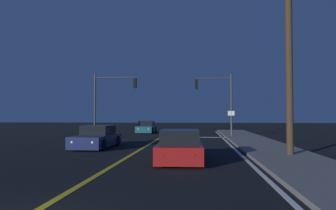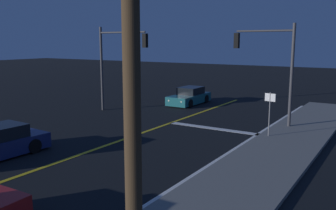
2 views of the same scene
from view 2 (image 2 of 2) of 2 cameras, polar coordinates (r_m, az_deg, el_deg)
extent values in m
cube|color=gold|center=(14.39, -24.49, -10.86)|extent=(0.20, 43.58, 0.01)
cube|color=white|center=(20.98, 7.12, -3.65)|extent=(5.63, 0.50, 0.01)
cube|color=#195960|center=(28.90, 3.32, 1.00)|extent=(1.76, 4.34, 0.68)
cube|color=black|center=(29.04, 3.58, 2.24)|extent=(1.51, 2.00, 0.60)
cylinder|color=black|center=(27.37, 3.44, 0.25)|extent=(0.22, 0.64, 0.64)
cylinder|color=black|center=(28.18, 0.55, 0.54)|extent=(0.22, 0.64, 0.64)
cylinder|color=black|center=(29.72, 5.94, 0.98)|extent=(0.22, 0.64, 0.64)
cylinder|color=black|center=(30.47, 3.21, 1.23)|extent=(0.22, 0.64, 0.64)
sphere|color=#FFF4CC|center=(26.81, 2.15, 0.49)|extent=(0.18, 0.18, 0.18)
sphere|color=#FFF4CC|center=(27.36, 0.19, 0.69)|extent=(0.18, 0.18, 0.18)
sphere|color=red|center=(30.49, 6.14, 1.58)|extent=(0.14, 0.14, 0.14)
sphere|color=red|center=(30.98, 4.35, 1.74)|extent=(0.14, 0.14, 0.14)
cylinder|color=black|center=(17.30, -20.20, -6.04)|extent=(0.24, 0.65, 0.64)
cylinder|color=black|center=(18.69, -23.30, -5.08)|extent=(0.24, 0.65, 0.64)
sphere|color=red|center=(17.95, -18.64, -4.72)|extent=(0.14, 0.14, 0.14)
sphere|color=red|center=(18.85, -20.75, -4.16)|extent=(0.14, 0.14, 0.14)
sphere|color=#FFF4CC|center=(11.16, -21.83, -13.86)|extent=(0.18, 0.18, 0.18)
cylinder|color=#38383D|center=(21.46, 18.76, 4.18)|extent=(0.18, 0.18, 5.90)
cylinder|color=#38383D|center=(21.84, 14.85, 11.16)|extent=(3.30, 0.12, 0.12)
cube|color=black|center=(22.39, 10.70, 9.86)|extent=(0.28, 0.28, 0.90)
sphere|color=red|center=(22.39, 10.73, 10.55)|extent=(0.22, 0.22, 0.22)
sphere|color=#4C2D05|center=(22.39, 10.70, 9.86)|extent=(0.22, 0.22, 0.22)
sphere|color=#0A3814|center=(22.39, 10.68, 9.17)|extent=(0.22, 0.22, 0.22)
cylinder|color=#38383D|center=(26.46, -10.33, 5.53)|extent=(0.18, 0.18, 5.91)
cylinder|color=#38383D|center=(25.13, -7.23, 11.21)|extent=(3.84, 0.12, 0.12)
cube|color=black|center=(23.95, -3.60, 10.03)|extent=(0.28, 0.28, 0.90)
sphere|color=red|center=(23.95, -3.61, 10.67)|extent=(0.22, 0.22, 0.22)
sphere|color=#4C2D05|center=(23.95, -3.60, 10.03)|extent=(0.22, 0.22, 0.22)
sphere|color=#0A3814|center=(23.95, -3.59, 9.38)|extent=(0.22, 0.22, 0.22)
cylinder|color=#42301E|center=(6.43, -5.88, 14.59)|extent=(0.32, 0.32, 10.83)
cylinder|color=slate|center=(19.11, 15.57, -1.64)|extent=(0.06, 0.06, 2.38)
cube|color=white|center=(18.95, 15.70, 1.15)|extent=(0.56, 0.11, 0.40)
camera|label=1|loc=(13.65, -107.27, -15.44)|focal=34.76mm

